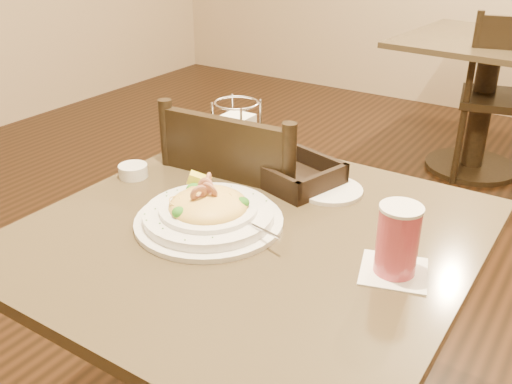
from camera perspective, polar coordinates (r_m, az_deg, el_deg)
The scene contains 10 objects.
main_table at distance 1.36m, azimuth -0.47°, elevation -12.44°, with size 0.90×0.90×0.75m.
background_table at distance 3.43m, azimuth 21.98°, elevation 10.07°, with size 0.97×0.97×0.75m.
dining_chair_near at distance 1.68m, azimuth -0.49°, elevation -4.81°, with size 0.44×0.44×0.93m.
dining_chair_far at distance 3.33m, azimuth 23.53°, elevation 9.02°, with size 0.50×0.50×0.93m.
pasta_bowl at distance 1.24m, azimuth -4.78°, elevation -1.97°, with size 0.36×0.32×0.10m.
drink_glass at distance 1.08m, azimuth 13.98°, elevation -4.73°, with size 0.15×0.15×0.14m.
bread_basket at distance 1.43m, azimuth 3.69°, elevation 1.78°, with size 0.26×0.23×0.06m.
napkin_caddy at distance 1.49m, azimuth -1.91°, elevation 5.24°, with size 0.11×0.11×0.18m.
side_plate at distance 1.39m, azimuth 7.41°, elevation 0.19°, with size 0.16×0.16×0.01m, color white.
butter_ramekin at distance 1.49m, azimuth -12.18°, elevation 2.07°, with size 0.07×0.07×0.03m, color white.
Camera 1 is at (0.59, -0.88, 1.36)m, focal length 40.00 mm.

